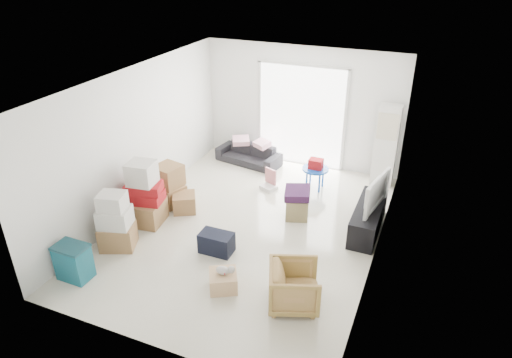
{
  "coord_description": "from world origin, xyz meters",
  "views": [
    {
      "loc": [
        2.8,
        -6.38,
        4.6
      ],
      "look_at": [
        0.06,
        0.2,
        0.9
      ],
      "focal_mm": 32.0,
      "sensor_mm": 36.0,
      "label": 1
    }
  ],
  "objects": [
    {
      "name": "pillow_right",
      "position": [
        -0.75,
        2.52,
        0.66
      ],
      "size": [
        0.47,
        0.44,
        0.13
      ],
      "primitive_type": "cube",
      "rotation": [
        0.0,
        0.0,
        -0.5
      ],
      "color": "#F1AFCA",
      "rests_on": "sofa"
    },
    {
      "name": "duffel_bag",
      "position": [
        -0.2,
        -0.88,
        0.18
      ],
      "size": [
        0.56,
        0.34,
        0.35
      ],
      "primitive_type": "cube",
      "rotation": [
        0.0,
        0.0,
        0.01
      ],
      "color": "black",
      "rests_on": "room_shell"
    },
    {
      "name": "box_stack_a",
      "position": [
        -1.8,
        -1.39,
        0.46
      ],
      "size": [
        0.69,
        0.64,
        1.02
      ],
      "rotation": [
        0.0,
        0.0,
        0.27
      ],
      "color": "olive",
      "rests_on": "room_shell"
    },
    {
      "name": "loose_box",
      "position": [
        -1.37,
        0.06,
        0.18
      ],
      "size": [
        0.57,
        0.57,
        0.35
      ],
      "primitive_type": "cube",
      "rotation": [
        0.0,
        0.0,
        0.52
      ],
      "color": "olive",
      "rests_on": "room_shell"
    },
    {
      "name": "tv_console",
      "position": [
        2.0,
        0.74,
        0.25
      ],
      "size": [
        0.44,
        1.48,
        0.49
      ],
      "primitive_type": "cube",
      "color": "black",
      "rests_on": "room_shell"
    },
    {
      "name": "storage_bins",
      "position": [
        -1.9,
        -2.31,
        0.29
      ],
      "size": [
        0.51,
        0.36,
        0.59
      ],
      "rotation": [
        0.0,
        0.0,
        -0.01
      ],
      "color": "#0F5164",
      "rests_on": "room_shell"
    },
    {
      "name": "toy_walker",
      "position": [
        -0.19,
        1.53,
        0.12
      ],
      "size": [
        0.39,
        0.38,
        0.41
      ],
      "rotation": [
        0.0,
        0.0,
        -0.41
      ],
      "color": "silver",
      "rests_on": "room_shell"
    },
    {
      "name": "armchair",
      "position": [
        1.39,
        -1.58,
        0.36
      ],
      "size": [
        0.85,
        0.87,
        0.71
      ],
      "primitive_type": "imported",
      "rotation": [
        0.0,
        0.0,
        1.93
      ],
      "color": "#AF7E4D",
      "rests_on": "room_shell"
    },
    {
      "name": "ottoman",
      "position": [
        0.7,
        0.66,
        0.2
      ],
      "size": [
        0.52,
        0.52,
        0.41
      ],
      "primitive_type": "cube",
      "rotation": [
        0.0,
        0.0,
        0.32
      ],
      "color": "#998A59",
      "rests_on": "room_shell"
    },
    {
      "name": "box_stack_c",
      "position": [
        -1.77,
        0.2,
        0.4
      ],
      "size": [
        0.68,
        0.62,
        0.82
      ],
      "rotation": [
        0.0,
        0.0,
        -0.26
      ],
      "color": "olive",
      "rests_on": "room_shell"
    },
    {
      "name": "room_shell",
      "position": [
        0.0,
        0.0,
        1.35
      ],
      "size": [
        4.98,
        6.48,
        3.18
      ],
      "color": "silver",
      "rests_on": "ground"
    },
    {
      "name": "sofa",
      "position": [
        -1.08,
        2.5,
        0.3
      ],
      "size": [
        1.57,
        0.7,
        0.59
      ],
      "primitive_type": "imported",
      "rotation": [
        0.0,
        0.0,
        -0.17
      ],
      "color": "#29282E",
      "rests_on": "room_shell"
    },
    {
      "name": "television",
      "position": [
        2.0,
        0.74,
        0.56
      ],
      "size": [
        0.78,
        1.12,
        0.13
      ],
      "primitive_type": "imported",
      "rotation": [
        0.0,
        0.0,
        1.37
      ],
      "color": "black",
      "rests_on": "tv_console"
    },
    {
      "name": "pillow_left",
      "position": [
        -1.28,
        2.51,
        0.65
      ],
      "size": [
        0.48,
        0.44,
        0.12
      ],
      "primitive_type": "cube",
      "rotation": [
        0.0,
        0.0,
        0.49
      ],
      "color": "#F1AFCA",
      "rests_on": "sofa"
    },
    {
      "name": "plush_bunny",
      "position": [
        0.34,
        -1.65,
        0.34
      ],
      "size": [
        0.29,
        0.16,
        0.14
      ],
      "rotation": [
        0.0,
        0.0,
        -0.1
      ],
      "color": "#B2ADA8",
      "rests_on": "wood_crate"
    },
    {
      "name": "ac_tower",
      "position": [
        1.95,
        2.65,
        0.88
      ],
      "size": [
        0.45,
        0.3,
        1.75
      ],
      "primitive_type": "cube",
      "color": "silver",
      "rests_on": "room_shell"
    },
    {
      "name": "box_stack_b",
      "position": [
        -1.8,
        -0.55,
        0.53
      ],
      "size": [
        0.72,
        0.67,
        1.21
      ],
      "rotation": [
        0.0,
        0.0,
        0.17
      ],
      "color": "olive",
      "rests_on": "room_shell"
    },
    {
      "name": "kids_table",
      "position": [
        0.69,
        1.89,
        0.48
      ],
      "size": [
        0.55,
        0.55,
        0.67
      ],
      "rotation": [
        0.0,
        0.0,
        0.29
      ],
      "color": "#1047B7",
      "rests_on": "room_shell"
    },
    {
      "name": "wood_crate",
      "position": [
        0.31,
        -1.66,
        0.13
      ],
      "size": [
        0.55,
        0.55,
        0.27
      ],
      "primitive_type": "cube",
      "rotation": [
        0.0,
        0.0,
        0.51
      ],
      "color": "tan",
      "rests_on": "room_shell"
    },
    {
      "name": "blanket",
      "position": [
        0.7,
        0.66,
        0.48
      ],
      "size": [
        0.55,
        0.55,
        0.14
      ],
      "primitive_type": "cube",
      "rotation": [
        0.0,
        0.0,
        0.25
      ],
      "color": "#3D1A42",
      "rests_on": "ottoman"
    },
    {
      "name": "sliding_door",
      "position": [
        0.0,
        2.98,
        1.24
      ],
      "size": [
        2.1,
        0.04,
        2.33
      ],
      "color": "white",
      "rests_on": "room_shell"
    }
  ]
}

